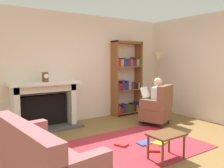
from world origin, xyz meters
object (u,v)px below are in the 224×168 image
Objects in this scene: bookshelf at (127,80)px; sofa_floral at (42,164)px; mantel_clock at (45,77)px; fireplace at (44,104)px; armchair_reading at (158,108)px; floor_lamp at (158,62)px; seated_reader at (154,99)px; side_table at (166,137)px.

sofa_floral is (-3.24, -2.49, -0.66)m from bookshelf.
fireplace is at bearing 97.55° from mantel_clock.
armchair_reading is 0.55× the size of floor_lamp.
bookshelf is 0.99m from floor_lamp.
mantel_clock is at bearing -26.05° from sofa_floral.
bookshelf is 1.17× the size of sofa_floral.
seated_reader is (-0.12, -1.20, -0.36)m from bookshelf.
fireplace is at bearing -25.00° from sofa_floral.
armchair_reading is at bearing -133.64° from floor_lamp.
fireplace reaches higher than sofa_floral.
bookshelf is at bearing -118.85° from seated_reader.
bookshelf is 3.14m from side_table.
seated_reader is 3.39m from sofa_floral.
floor_lamp is (3.06, -0.38, 0.31)m from mantel_clock.
bookshelf is (2.40, 0.03, 0.41)m from fireplace.
floor_lamp is at bearing -8.95° from fireplace.
fireplace is 0.76× the size of bookshelf.
armchair_reading is 1.53m from floor_lamp.
fireplace is 2.56m from seated_reader.
seated_reader is 1.36m from floor_lamp.
bookshelf is at bearing 63.74° from side_table.
side_table is at bearing 28.63° from seated_reader.
bookshelf is at bearing 0.79° from fireplace.
sofa_floral is at bearing -2.43° from armchair_reading.
mantel_clock is 0.38× the size of side_table.
bookshelf is 1.26m from seated_reader.
bookshelf is at bearing -116.37° from armchair_reading.
mantel_clock reaches higher than fireplace.
floor_lamp is (3.92, 1.97, 1.17)m from sofa_floral.
side_table is at bearing -116.26° from bookshelf.
fireplace is 2.65m from armchair_reading.
fireplace is 2.81× the size of side_table.
mantel_clock is at bearing 172.89° from floor_lamp.
armchair_reading is at bearing -93.40° from bookshelf.
mantel_clock is 0.10× the size of bookshelf.
mantel_clock reaches higher than armchair_reading.
seated_reader is at bearing -25.13° from mantel_clock.
armchair_reading is at bearing -75.57° from sofa_floral.
sofa_floral is at bearing -0.43° from seated_reader.
bookshelf is at bearing 3.26° from mantel_clock.
mantel_clock is 0.22× the size of armchair_reading.
side_table is at bearing 25.59° from armchair_reading.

